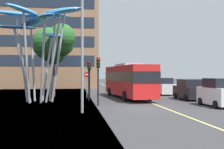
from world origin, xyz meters
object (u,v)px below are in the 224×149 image
at_px(car_parked_near, 218,93).
at_px(car_parked_mid, 189,90).
at_px(no_entry_sign, 87,81).
at_px(traffic_light_island_mid, 90,72).
at_px(traffic_light_kerb_far, 89,72).
at_px(car_parked_far, 163,87).
at_px(traffic_light_kerb_near, 98,71).
at_px(street_lamp, 86,29).
at_px(leaf_sculpture, 39,25).
at_px(red_bus, 128,79).

distance_m(car_parked_near, car_parked_mid, 5.71).
bearing_deg(no_entry_sign, traffic_light_island_mid, 69.52).
height_order(traffic_light_kerb_far, car_parked_far, traffic_light_kerb_far).
height_order(traffic_light_kerb_near, car_parked_mid, traffic_light_kerb_near).
xyz_separation_m(street_lamp, no_entry_sign, (0.53, 11.11, -3.66)).
xyz_separation_m(traffic_light_kerb_near, street_lamp, (-1.12, -3.68, 2.71)).
bearing_deg(traffic_light_island_mid, no_entry_sign, -110.48).
bearing_deg(leaf_sculpture, car_parked_far, 26.78).
height_order(car_parked_far, no_entry_sign, no_entry_sign).
relative_size(traffic_light_kerb_far, car_parked_far, 0.83).
bearing_deg(street_lamp, traffic_light_kerb_near, 73.15).
bearing_deg(street_lamp, car_parked_far, 55.33).
xyz_separation_m(car_parked_near, no_entry_sign, (-9.90, 8.99, 0.80)).
bearing_deg(no_entry_sign, car_parked_far, 20.09).
relative_size(traffic_light_kerb_near, car_parked_far, 0.84).
bearing_deg(no_entry_sign, car_parked_mid, -18.25).
distance_m(traffic_light_kerb_far, no_entry_sign, 3.31).
distance_m(red_bus, traffic_light_island_mid, 4.36).
distance_m(red_bus, no_entry_sign, 4.37).
height_order(red_bus, car_parked_near, red_bus).
relative_size(leaf_sculpture, traffic_light_kerb_near, 2.29).
bearing_deg(red_bus, car_parked_far, 38.70).
bearing_deg(traffic_light_island_mid, car_parked_far, 15.30).
xyz_separation_m(traffic_light_kerb_far, street_lamp, (-0.58, -7.93, 2.74)).
xyz_separation_m(leaf_sculpture, car_parked_far, (14.02, 7.08, -6.07)).
bearing_deg(red_bus, street_lamp, -114.98).
distance_m(car_parked_mid, no_entry_sign, 10.54).
bearing_deg(car_parked_far, car_parked_mid, -86.62).
bearing_deg(street_lamp, car_parked_mid, 36.67).
relative_size(car_parked_near, car_parked_mid, 0.94).
distance_m(leaf_sculpture, street_lamp, 8.63).
xyz_separation_m(traffic_light_kerb_near, car_parked_far, (8.99, 10.93, -1.81)).
bearing_deg(traffic_light_kerb_near, leaf_sculpture, 142.57).
relative_size(car_parked_near, no_entry_sign, 1.44).
bearing_deg(traffic_light_kerb_near, no_entry_sign, 94.50).
distance_m(traffic_light_kerb_near, car_parked_far, 14.27).
relative_size(traffic_light_island_mid, street_lamp, 0.43).
xyz_separation_m(traffic_light_kerb_far, car_parked_near, (9.85, -5.82, -1.72)).
relative_size(leaf_sculpture, no_entry_sign, 3.17).
height_order(red_bus, traffic_light_kerb_near, traffic_light_kerb_near).
bearing_deg(traffic_light_kerb_near, traffic_light_island_mid, 91.49).
distance_m(leaf_sculpture, traffic_light_island_mid, 7.91).
xyz_separation_m(car_parked_far, street_lamp, (-10.11, -14.61, 4.53)).
relative_size(traffic_light_kerb_near, no_entry_sign, 1.39).
bearing_deg(red_bus, leaf_sculpture, -161.90).
bearing_deg(traffic_light_kerb_near, car_parked_mid, 23.79).
height_order(car_parked_mid, no_entry_sign, no_entry_sign).
height_order(car_parked_near, street_lamp, street_lamp).
distance_m(traffic_light_kerb_near, traffic_light_island_mid, 8.41).
relative_size(car_parked_mid, street_lamp, 0.48).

